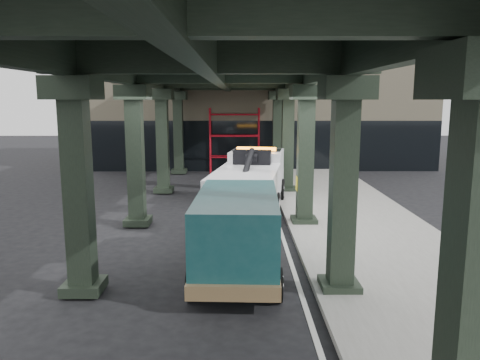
{
  "coord_description": "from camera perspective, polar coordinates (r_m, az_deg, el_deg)",
  "views": [
    {
      "loc": [
        0.22,
        -14.4,
        4.5
      ],
      "look_at": [
        0.29,
        1.86,
        1.7
      ],
      "focal_mm": 35.0,
      "sensor_mm": 36.0,
      "label": 1
    }
  ],
  "objects": [
    {
      "name": "ground",
      "position": [
        15.09,
        -1.08,
        -7.58
      ],
      "size": [
        90.0,
        90.0,
        0.0
      ],
      "primitive_type": "plane",
      "color": "black",
      "rests_on": "ground"
    },
    {
      "name": "towed_van",
      "position": [
        12.15,
        -0.28,
        -6.12
      ],
      "size": [
        2.35,
        5.46,
        2.18
      ],
      "rotation": [
        0.0,
        0.0,
        -0.04
      ],
      "color": "#134144",
      "rests_on": "ground"
    },
    {
      "name": "building",
      "position": [
        34.45,
        2.75,
        8.93
      ],
      "size": [
        22.0,
        10.0,
        8.0
      ],
      "primitive_type": "cube",
      "color": "#C6B793",
      "rests_on": "ground"
    },
    {
      "name": "sidewalk",
      "position": [
        17.52,
        13.97,
        -5.16
      ],
      "size": [
        5.0,
        40.0,
        0.15
      ],
      "primitive_type": "cube",
      "color": "gray",
      "rests_on": "ground"
    },
    {
      "name": "viaduct",
      "position": [
        16.44,
        -2.47,
        13.11
      ],
      "size": [
        7.4,
        32.0,
        6.4
      ],
      "color": "black",
      "rests_on": "ground"
    },
    {
      "name": "lane_stripe",
      "position": [
        17.07,
        4.76,
        -5.53
      ],
      "size": [
        0.12,
        38.0,
        0.01
      ],
      "primitive_type": "cube",
      "color": "silver",
      "rests_on": "ground"
    },
    {
      "name": "tow_truck",
      "position": [
        18.71,
        1.37,
        -0.17
      ],
      "size": [
        3.34,
        8.16,
        2.61
      ],
      "rotation": [
        0.0,
        0.0,
        -0.16
      ],
      "color": "black",
      "rests_on": "ground"
    },
    {
      "name": "scaffolding",
      "position": [
        29.14,
        -0.68,
        5.06
      ],
      "size": [
        3.08,
        0.88,
        4.0
      ],
      "color": "red",
      "rests_on": "ground"
    }
  ]
}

